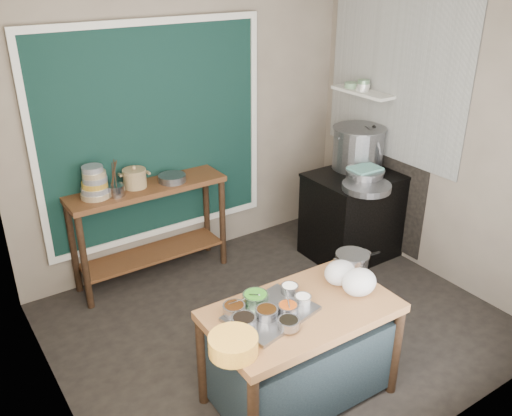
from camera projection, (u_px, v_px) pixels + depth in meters
floor at (278, 324)px, 4.60m from camera, size 3.50×3.00×0.02m
back_wall at (187, 122)px, 5.13m from camera, size 3.50×0.02×2.80m
left_wall at (34, 231)px, 3.11m from camera, size 0.02×3.00×2.80m
right_wall at (438, 130)px, 4.89m from camera, size 0.02×3.00×2.80m
curtain_panel at (155, 134)px, 4.95m from camera, size 2.10×0.02×1.90m
curtain_frame at (155, 134)px, 4.94m from camera, size 2.22×0.03×2.02m
tile_panel at (395, 70)px, 5.10m from camera, size 0.02×1.70×1.70m
soot_patch at (377, 180)px, 5.67m from camera, size 0.01×1.30×1.30m
wall_shelf at (363, 92)px, 5.38m from camera, size 0.22×0.70×0.03m
prep_table at (300, 353)px, 3.69m from camera, size 1.26×0.74×0.75m
back_counter at (151, 233)px, 5.08m from camera, size 1.45×0.40×0.95m
stove_block at (354, 216)px, 5.51m from camera, size 0.90×0.68×0.85m
stove_top at (357, 176)px, 5.32m from camera, size 0.92×0.69×0.03m
condiment_tray at (271, 314)px, 3.45m from camera, size 0.62×0.49×0.02m
condiment_bowls at (266, 308)px, 3.43m from camera, size 0.59×0.48×0.07m
yellow_basin at (233, 345)px, 3.11m from camera, size 0.31×0.31×0.11m
saucepan at (352, 262)px, 3.92m from camera, size 0.27×0.27×0.14m
plastic_bag_a at (359, 282)px, 3.64m from camera, size 0.30×0.27×0.18m
plastic_bag_b at (340, 273)px, 3.76m from camera, size 0.29×0.27×0.17m
bowl_stack at (95, 183)px, 4.61m from camera, size 0.25×0.25×0.28m
utensil_cup at (116, 190)px, 4.67m from camera, size 0.20×0.20×0.10m
ceramic_crock at (135, 179)px, 4.82m from camera, size 0.28×0.28×0.15m
wide_bowl at (172, 178)px, 4.96m from camera, size 0.34×0.34×0.06m
stock_pot at (358, 148)px, 5.40m from camera, size 0.59×0.59×0.42m
pot_lid at (371, 148)px, 5.38m from camera, size 0.26×0.46×0.44m
steamer at (365, 176)px, 5.13m from camera, size 0.42×0.42×0.12m
green_cloth at (365, 168)px, 5.10m from camera, size 0.29×0.23×0.02m
shallow_pan at (367, 187)px, 4.96m from camera, size 0.56×0.56×0.06m
shelf_bowl_stack at (364, 86)px, 5.35m from camera, size 0.14×0.14×0.11m
shelf_bowl_green at (352, 85)px, 5.48m from camera, size 0.14×0.14×0.05m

